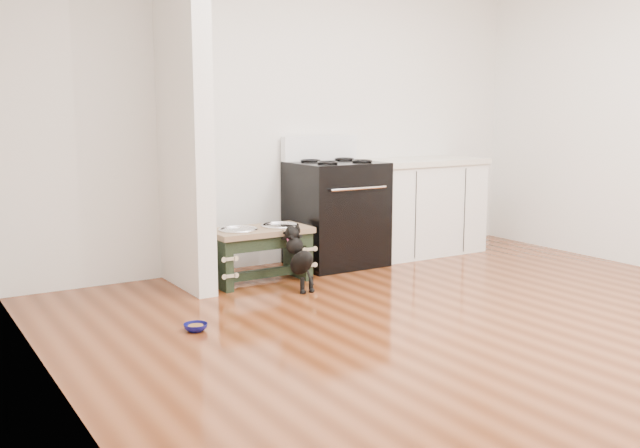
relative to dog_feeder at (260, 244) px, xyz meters
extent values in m
plane|color=#4E220D|center=(0.63, -1.93, -0.31)|extent=(5.00, 5.00, 0.00)
plane|color=silver|center=(0.63, 0.57, 1.04)|extent=(5.00, 0.00, 5.00)
plane|color=silver|center=(-1.87, -1.93, 1.04)|extent=(0.00, 5.00, 5.00)
cube|color=silver|center=(-0.55, 0.17, 1.04)|extent=(0.15, 0.80, 2.70)
cube|color=black|center=(0.88, 0.23, 0.15)|extent=(0.76, 0.65, 0.92)
cube|color=black|center=(0.88, -0.08, 0.09)|extent=(0.58, 0.02, 0.50)
cylinder|color=silver|center=(0.88, -0.12, 0.41)|extent=(0.56, 0.02, 0.02)
cube|color=white|center=(0.88, 0.50, 0.72)|extent=(0.76, 0.08, 0.22)
torus|color=black|center=(0.70, 0.09, 0.62)|extent=(0.18, 0.18, 0.02)
torus|color=black|center=(1.06, 0.09, 0.62)|extent=(0.18, 0.18, 0.02)
torus|color=black|center=(0.70, 0.37, 0.62)|extent=(0.18, 0.18, 0.02)
torus|color=black|center=(1.06, 0.37, 0.62)|extent=(0.18, 0.18, 0.02)
cube|color=white|center=(1.86, 0.25, 0.12)|extent=(1.20, 0.60, 0.86)
cube|color=beige|center=(1.86, 0.25, 0.57)|extent=(1.24, 0.64, 0.05)
cube|color=black|center=(1.86, -0.01, -0.26)|extent=(1.20, 0.06, 0.10)
cube|color=black|center=(-0.35, 0.01, -0.12)|extent=(0.07, 0.39, 0.40)
cube|color=black|center=(0.35, 0.01, -0.12)|extent=(0.07, 0.39, 0.40)
cube|color=black|center=(0.00, -0.17, 0.03)|extent=(0.64, 0.03, 0.10)
cube|color=black|center=(0.00, 0.01, -0.25)|extent=(0.64, 0.07, 0.07)
cube|color=brown|center=(0.00, 0.01, 0.10)|extent=(0.80, 0.43, 0.04)
cylinder|color=silver|center=(-0.19, 0.01, 0.11)|extent=(0.28, 0.28, 0.05)
cylinder|color=silver|center=(0.19, 0.01, 0.11)|extent=(0.28, 0.28, 0.05)
torus|color=silver|center=(-0.19, 0.01, 0.13)|extent=(0.31, 0.31, 0.02)
torus|color=silver|center=(0.19, 0.01, 0.13)|extent=(0.31, 0.31, 0.02)
cylinder|color=black|center=(0.10, -0.49, -0.25)|extent=(0.04, 0.04, 0.12)
cylinder|color=black|center=(0.18, -0.49, -0.25)|extent=(0.04, 0.04, 0.12)
sphere|color=black|center=(0.10, -0.50, -0.30)|extent=(0.04, 0.04, 0.04)
sphere|color=black|center=(0.18, -0.50, -0.30)|extent=(0.04, 0.04, 0.04)
ellipsoid|color=black|center=(0.14, -0.41, -0.09)|extent=(0.14, 0.33, 0.29)
sphere|color=black|center=(0.14, -0.31, 0.02)|extent=(0.13, 0.13, 0.13)
sphere|color=black|center=(0.14, -0.27, 0.11)|extent=(0.11, 0.11, 0.11)
sphere|color=black|center=(0.11, -0.19, 0.11)|extent=(0.04, 0.04, 0.04)
sphere|color=black|center=(0.18, -0.19, 0.11)|extent=(0.04, 0.04, 0.04)
cylinder|color=black|center=(0.14, -0.54, -0.19)|extent=(0.02, 0.09, 0.11)
torus|color=#C83A74|center=(0.14, -0.28, 0.07)|extent=(0.11, 0.07, 0.10)
imported|color=#0B0C53|center=(-0.94, -0.93, -0.29)|extent=(0.16, 0.16, 0.05)
cylinder|color=brown|center=(-0.94, -0.93, -0.29)|extent=(0.10, 0.10, 0.02)
camera|label=1|loc=(-2.56, -5.01, 1.07)|focal=40.00mm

